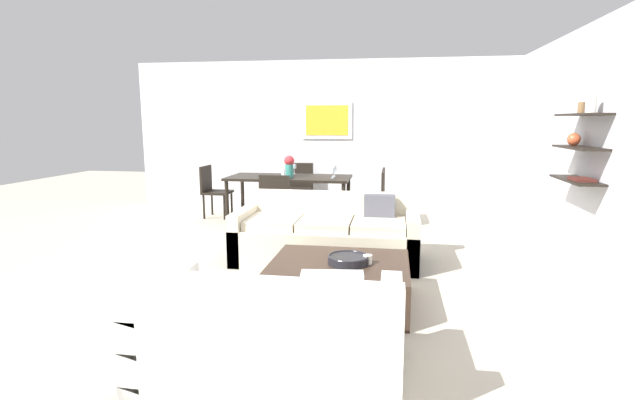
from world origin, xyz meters
name	(u,v)px	position (x,y,z in m)	size (l,w,h in m)	color
ground_plane	(310,269)	(0.00, 0.00, 0.00)	(18.00, 18.00, 0.00)	#BCB29E
back_wall_unit	(360,136)	(0.29, 3.53, 1.35)	(8.40, 0.09, 2.70)	silver
right_wall_shelf_unit	(591,147)	(3.03, 0.60, 1.35)	(0.34, 8.20, 2.70)	silver
sofa_beige	(327,237)	(0.15, 0.34, 0.29)	(2.11, 0.90, 0.78)	beige
loveseat_white	(272,335)	(0.16, -2.25, 0.29)	(1.64, 0.90, 0.78)	white
coffee_table	(339,283)	(0.44, -0.93, 0.19)	(1.24, 1.07, 0.38)	#38281E
decorative_bowl	(348,259)	(0.52, -0.95, 0.42)	(0.37, 0.37, 0.08)	black
candle_jar	(368,259)	(0.69, -0.92, 0.42)	(0.08, 0.08, 0.08)	silver
dining_table	(289,181)	(-0.75, 2.35, 0.68)	(1.96, 0.89, 0.75)	black
dining_chair_right_far	(376,192)	(0.63, 2.54, 0.50)	(0.44, 0.44, 0.88)	black
dining_chair_left_far	(213,188)	(-2.14, 2.54, 0.50)	(0.44, 0.44, 0.88)	black
dining_chair_foot	(276,200)	(-0.75, 1.49, 0.50)	(0.44, 0.44, 0.88)	black
dining_chair_right_near	(375,196)	(0.63, 2.15, 0.50)	(0.44, 0.44, 0.88)	black
dining_chair_head	(300,184)	(-0.75, 3.20, 0.50)	(0.44, 0.44, 0.88)	black
wine_glass_right_near	(332,171)	(-0.04, 2.24, 0.86)	(0.07, 0.07, 0.17)	silver
wine_glass_head	(294,167)	(-0.75, 2.73, 0.87)	(0.07, 0.07, 0.16)	silver
wine_glass_foot	(284,172)	(-0.75, 1.96, 0.86)	(0.07, 0.07, 0.16)	silver
wine_glass_right_far	(334,169)	(-0.04, 2.45, 0.88)	(0.07, 0.07, 0.17)	silver
centerpiece_vase	(289,165)	(-0.75, 2.31, 0.94)	(0.16, 0.16, 0.34)	teal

